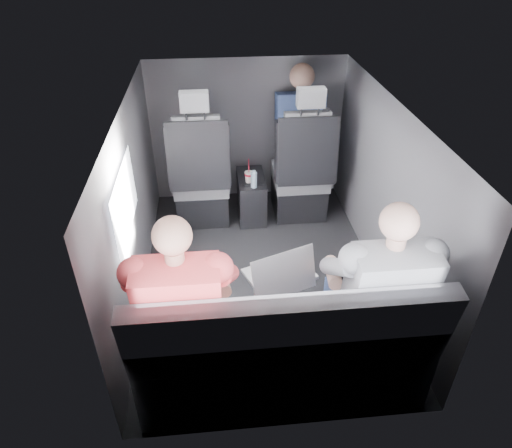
{
  "coord_description": "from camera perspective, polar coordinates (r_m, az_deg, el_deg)",
  "views": [
    {
      "loc": [
        -0.32,
        -2.76,
        2.34
      ],
      "look_at": [
        -0.05,
        -0.05,
        0.52
      ],
      "focal_mm": 32.0,
      "sensor_mm": 36.0,
      "label": 1
    }
  ],
  "objects": [
    {
      "name": "laptop_silver",
      "position": [
        2.65,
        3.16,
        -6.26
      ],
      "size": [
        0.45,
        0.46,
        0.27
      ],
      "color": "#A6A6AB",
      "rests_on": "rear_bench"
    },
    {
      "name": "center_console",
      "position": [
        4.23,
        -0.59,
        3.47
      ],
      "size": [
        0.24,
        0.48,
        0.41
      ],
      "color": "black",
      "rests_on": "floor"
    },
    {
      "name": "soda_cup",
      "position": [
        4.02,
        -0.89,
        5.92
      ],
      "size": [
        0.08,
        0.08,
        0.23
      ],
      "color": "white",
      "rests_on": "center_console"
    },
    {
      "name": "laptop_black",
      "position": [
        2.71,
        13.74,
        -6.29
      ],
      "size": [
        0.43,
        0.44,
        0.26
      ],
      "color": "black",
      "rests_on": "passenger_rear_right"
    },
    {
      "name": "floor",
      "position": [
        3.63,
        0.7,
        -6.29
      ],
      "size": [
        2.6,
        2.6,
        0.0
      ],
      "primitive_type": "plane",
      "color": "black",
      "rests_on": "ground"
    },
    {
      "name": "rear_bench",
      "position": [
        2.67,
        3.34,
        -15.9
      ],
      "size": [
        1.6,
        0.57,
        0.92
      ],
      "color": "slate",
      "rests_on": "floor"
    },
    {
      "name": "passenger_rear_left",
      "position": [
        2.48,
        -9.09,
        -10.0
      ],
      "size": [
        0.52,
        0.64,
        1.26
      ],
      "color": "#34343A",
      "rests_on": "rear_bench"
    },
    {
      "name": "ceiling",
      "position": [
        2.95,
        0.88,
        14.2
      ],
      "size": [
        2.6,
        2.6,
        0.0
      ],
      "primitive_type": "plane",
      "rotation": [
        3.14,
        0.0,
        0.0
      ],
      "color": "#B2B2AD",
      "rests_on": "panel_back"
    },
    {
      "name": "panel_front",
      "position": [
        4.4,
        -1.13,
        11.58
      ],
      "size": [
        1.8,
        0.02,
        1.35
      ],
      "primitive_type": "cube",
      "color": "#56565B",
      "rests_on": "floor"
    },
    {
      "name": "front_seat_right",
      "position": [
        4.16,
        5.67,
        5.86
      ],
      "size": [
        0.52,
        0.58,
        1.26
      ],
      "color": "black",
      "rests_on": "floor"
    },
    {
      "name": "passenger_rear_right",
      "position": [
        2.6,
        14.74,
        -8.17
      ],
      "size": [
        0.53,
        0.64,
        1.26
      ],
      "color": "navy",
      "rests_on": "rear_bench"
    },
    {
      "name": "passenger_front_right",
      "position": [
        4.24,
        5.43,
        11.83
      ],
      "size": [
        0.43,
        0.43,
        0.91
      ],
      "color": "navy",
      "rests_on": "front_seat_right"
    },
    {
      "name": "water_bottle",
      "position": [
        3.94,
        -0.26,
        5.57
      ],
      "size": [
        0.06,
        0.06,
        0.16
      ],
      "color": "#A9CEE5",
      "rests_on": "center_console"
    },
    {
      "name": "seatbelt",
      "position": [
        3.84,
        6.46,
        9.95
      ],
      "size": [
        0.35,
        0.11,
        0.59
      ],
      "primitive_type": "cube",
      "rotation": [
        -0.14,
        0.49,
        0.0
      ],
      "color": "black",
      "rests_on": "front_seat_right"
    },
    {
      "name": "front_seat_left",
      "position": [
        4.09,
        -6.87,
        5.26
      ],
      "size": [
        0.52,
        0.58,
        1.26
      ],
      "color": "black",
      "rests_on": "floor"
    },
    {
      "name": "panel_back",
      "position": [
        2.24,
        4.58,
        -14.44
      ],
      "size": [
        1.8,
        0.02,
        1.35
      ],
      "primitive_type": "cube",
      "color": "#56565B",
      "rests_on": "floor"
    },
    {
      "name": "side_window",
      "position": [
        2.9,
        -16.05,
        2.66
      ],
      "size": [
        0.02,
        0.75,
        0.42
      ],
      "primitive_type": "cube",
      "color": "white",
      "rests_on": "panel_left"
    },
    {
      "name": "laptop_white",
      "position": [
        2.62,
        -10.17,
        -7.52
      ],
      "size": [
        0.36,
        0.36,
        0.24
      ],
      "color": "silver",
      "rests_on": "passenger_rear_left"
    },
    {
      "name": "panel_left",
      "position": [
        3.27,
        -15.08,
        1.98
      ],
      "size": [
        0.02,
        2.6,
        1.35
      ],
      "primitive_type": "cube",
      "color": "#56565B",
      "rests_on": "floor"
    },
    {
      "name": "panel_right",
      "position": [
        3.45,
        15.86,
        3.53
      ],
      "size": [
        0.02,
        2.6,
        1.35
      ],
      "primitive_type": "cube",
      "color": "#56565B",
      "rests_on": "floor"
    }
  ]
}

